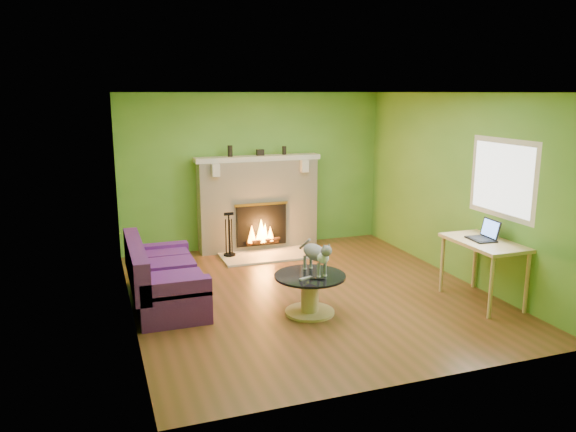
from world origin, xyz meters
The scene contains 22 objects.
floor centered at (0.00, 0.00, 0.00)m, with size 5.00×5.00×0.00m, color brown.
ceiling centered at (0.00, 0.00, 2.60)m, with size 5.00×5.00×0.00m, color white.
wall_back centered at (0.00, 2.50, 1.30)m, with size 5.00×5.00×0.00m, color #4B872C.
wall_front centered at (0.00, -2.50, 1.30)m, with size 5.00×5.00×0.00m, color #4B872C.
wall_left centered at (-2.25, 0.00, 1.30)m, with size 5.00×5.00×0.00m, color #4B872C.
wall_right centered at (2.25, 0.00, 1.30)m, with size 5.00×5.00×0.00m, color #4B872C.
window_frame centered at (2.24, -0.90, 1.55)m, with size 1.20×1.20×0.00m, color silver.
window_pane centered at (2.23, -0.90, 1.55)m, with size 1.06×1.06×0.00m, color white.
fireplace centered at (0.00, 2.32, 0.77)m, with size 2.10×0.46×1.58m.
hearth centered at (0.00, 1.80, 0.01)m, with size 1.50×0.75×0.03m, color beige.
mantel centered at (0.00, 2.30, 1.54)m, with size 2.10×0.28×0.08m, color beige.
sofa centered at (-1.86, 0.30, 0.31)m, with size 0.85×1.77×0.80m.
coffee_table centered at (-0.24, -0.65, 0.28)m, with size 0.85×0.85×0.48m.
desk centered at (1.95, -1.02, 0.70)m, with size 0.63×1.08×0.80m.
cat centered at (-0.16, -0.60, 0.69)m, with size 0.25×0.67×0.42m, color slate, non-canonical shape.
remote_silver centered at (-0.34, -0.77, 0.49)m, with size 0.17×0.04×0.02m, color gray.
remote_black centered at (-0.22, -0.83, 0.49)m, with size 0.16×0.04×0.02m, color black.
laptop centered at (1.93, -0.97, 0.93)m, with size 0.30×0.34×0.26m, color black, non-canonical shape.
fire_tools centered at (-0.60, 1.95, 0.39)m, with size 0.19×0.19×0.71m, color black, non-canonical shape.
mantel_vase_left centered at (-0.46, 2.33, 1.67)m, with size 0.08×0.08×0.18m, color black.
mantel_vase_right centered at (0.47, 2.33, 1.65)m, with size 0.07×0.07×0.14m, color black.
mantel_box centered at (0.05, 2.33, 1.63)m, with size 0.12×0.08×0.10m, color black.
Camera 1 is at (-2.59, -6.55, 2.61)m, focal length 35.00 mm.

